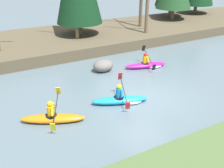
# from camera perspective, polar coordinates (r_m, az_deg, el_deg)

# --- Properties ---
(ground_plane) EXTENTS (90.00, 90.00, 0.00)m
(ground_plane) POSITION_cam_1_polar(r_m,az_deg,el_deg) (13.36, 7.10, -2.69)
(ground_plane) COLOR slate
(riverbank_far) EXTENTS (44.00, 8.06, 0.78)m
(riverbank_far) POSITION_cam_1_polar(r_m,az_deg,el_deg) (21.93, -8.91, 9.57)
(riverbank_far) COLOR brown
(riverbank_far) RESTS_ON ground
(bare_tree_mid_upstream) EXTENTS (3.03, 2.99, 5.44)m
(bare_tree_mid_upstream) POSITION_cam_1_polar(r_m,az_deg,el_deg) (20.24, -7.95, 16.90)
(bare_tree_mid_upstream) COLOR #7A664C
(bare_tree_mid_upstream) RESTS_ON riverbank_far
(bare_tree_mid_downstream) EXTENTS (2.99, 2.96, 5.37)m
(bare_tree_mid_downstream) POSITION_cam_1_polar(r_m,az_deg,el_deg) (21.93, 7.72, 17.47)
(bare_tree_mid_downstream) COLOR brown
(bare_tree_mid_downstream) RESTS_ON riverbank_far
(kayaker_lead) EXTENTS (2.78, 2.04, 1.20)m
(kayaker_lead) POSITION_cam_1_polar(r_m,az_deg,el_deg) (16.92, 7.67, 4.19)
(kayaker_lead) COLOR #C61999
(kayaker_lead) RESTS_ON ground
(kayaker_middle) EXTENTS (2.74, 2.01, 1.20)m
(kayaker_middle) POSITION_cam_1_polar(r_m,az_deg,el_deg) (12.59, 2.25, -3.35)
(kayaker_middle) COLOR #1993D6
(kayaker_middle) RESTS_ON ground
(kayaker_trailing) EXTENTS (2.69, 1.94, 1.20)m
(kayaker_trailing) POSITION_cam_1_polar(r_m,az_deg,el_deg) (11.44, -12.69, -7.11)
(kayaker_trailing) COLOR orange
(kayaker_trailing) RESTS_ON ground
(boulder_midstream) EXTENTS (1.29, 1.01, 0.73)m
(boulder_midstream) POSITION_cam_1_polar(r_m,az_deg,el_deg) (16.16, -1.93, 4.02)
(boulder_midstream) COLOR slate
(boulder_midstream) RESTS_ON ground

